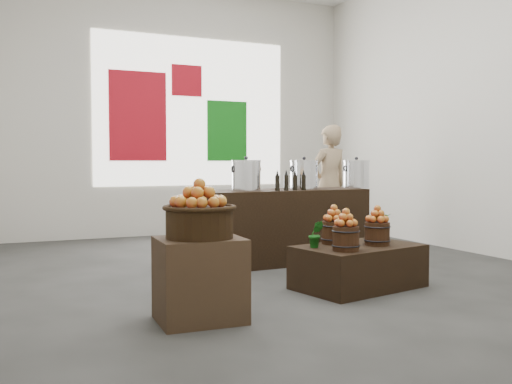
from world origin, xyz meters
name	(u,v)px	position (x,y,z in m)	size (l,w,h in m)	color
ground	(267,272)	(0.00, 0.00, 0.00)	(7.00, 7.00, 0.00)	#3B3B38
back_wall	(174,111)	(0.00, 3.50, 2.00)	(6.00, 0.04, 4.00)	beige
back_opening	(193,112)	(0.30, 3.48, 2.00)	(3.20, 0.02, 2.40)	white
deco_red_left	(138,116)	(-0.60, 3.47, 1.90)	(0.90, 0.04, 1.40)	#A80C1A
deco_green_right	(227,131)	(0.90, 3.47, 1.70)	(0.70, 0.04, 1.00)	#106B14
deco_red_upper	(187,81)	(0.20, 3.47, 2.50)	(0.50, 0.04, 0.50)	#A80C1A
crate	(200,279)	(-1.26, -1.51, 0.31)	(0.62, 0.51, 0.62)	#44311F
wicker_basket	(200,223)	(-1.26, -1.51, 0.73)	(0.50, 0.50, 0.23)	black
apples_in_basket	(199,193)	(-1.26, -1.51, 0.95)	(0.39, 0.39, 0.21)	#9D051B
display_table	(358,267)	(0.45, -1.06, 0.20)	(1.16, 0.71, 0.40)	black
apple_bucket_front_left	(346,239)	(0.16, -1.28, 0.51)	(0.23, 0.23, 0.21)	#33180D
apples_in_bucket_front_left	(346,218)	(0.16, -1.28, 0.69)	(0.17, 0.17, 0.16)	#9D051B
apple_bucket_front_right	(377,234)	(0.61, -1.11, 0.51)	(0.23, 0.23, 0.21)	#33180D
apples_in_bucket_front_right	(377,214)	(0.61, -1.11, 0.69)	(0.17, 0.17, 0.16)	#9D051B
apple_bucket_rear	(334,233)	(0.29, -0.87, 0.51)	(0.23, 0.23, 0.21)	#33180D
apples_in_bucket_rear	(334,213)	(0.29, -0.87, 0.69)	(0.17, 0.17, 0.16)	#9D051B
herb_garnish_right	(378,227)	(0.80, -0.86, 0.53)	(0.24, 0.21, 0.27)	#125614
herb_garnish_left	(316,234)	(0.01, -1.02, 0.52)	(0.14, 0.11, 0.25)	#125614
counter	(279,226)	(0.37, 0.44, 0.43)	(2.10, 0.67, 0.86)	black
stock_pot_left	(246,176)	(-0.06, 0.43, 1.02)	(0.32, 0.32, 0.32)	silver
stock_pot_center	(304,175)	(0.70, 0.46, 1.02)	(0.32, 0.32, 0.32)	silver
stock_pot_right	(356,175)	(1.46, 0.49, 1.02)	(0.32, 0.32, 0.32)	silver
oil_cruets	(288,180)	(0.38, 0.24, 0.98)	(0.30, 0.06, 0.24)	black
shopper	(329,184)	(1.78, 1.64, 0.86)	(0.63, 0.41, 1.72)	#947B5B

